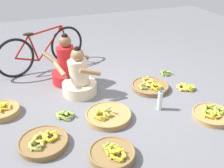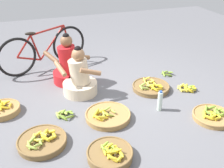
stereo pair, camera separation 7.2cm
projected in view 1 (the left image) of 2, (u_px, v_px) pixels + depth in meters
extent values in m
plane|color=slate|center=(107.00, 99.00, 3.94)|extent=(10.00, 10.00, 0.00)
cylinder|color=beige|center=(80.00, 88.00, 4.04)|extent=(0.52, 0.52, 0.18)
cylinder|color=beige|center=(79.00, 72.00, 3.91)|extent=(0.41, 0.40, 0.40)
sphere|color=#9E704C|center=(77.00, 55.00, 3.78)|extent=(0.19, 0.19, 0.19)
sphere|color=black|center=(77.00, 50.00, 3.74)|extent=(0.10, 0.10, 0.10)
cylinder|color=#9E704C|center=(60.00, 69.00, 3.81)|extent=(0.15, 0.31, 0.16)
cylinder|color=#9E704C|center=(90.00, 72.00, 3.73)|extent=(0.31, 0.08, 0.16)
cylinder|color=red|center=(68.00, 77.00, 4.38)|extent=(0.52, 0.52, 0.18)
cylinder|color=red|center=(67.00, 60.00, 4.23)|extent=(0.37, 0.35, 0.46)
sphere|color=brown|center=(65.00, 41.00, 4.09)|extent=(0.19, 0.19, 0.19)
sphere|color=black|center=(65.00, 37.00, 4.05)|extent=(0.10, 0.10, 0.10)
cylinder|color=brown|center=(50.00, 58.00, 4.07)|extent=(0.22, 0.30, 0.16)
cylinder|color=brown|center=(80.00, 57.00, 4.10)|extent=(0.31, 0.15, 0.16)
torus|color=black|center=(15.00, 58.00, 4.41)|extent=(0.65, 0.29, 0.68)
torus|color=black|center=(67.00, 44.00, 5.01)|extent=(0.65, 0.29, 0.68)
cylinder|color=maroon|center=(50.00, 43.00, 4.76)|extent=(0.53, 0.23, 0.55)
cylinder|color=maroon|center=(34.00, 49.00, 4.58)|extent=(0.15, 0.09, 0.49)
cylinder|color=maroon|center=(46.00, 31.00, 4.61)|extent=(0.62, 0.27, 0.08)
cylinder|color=maroon|center=(27.00, 59.00, 4.57)|extent=(0.40, 0.18, 0.18)
cylinder|color=maroon|center=(22.00, 47.00, 4.42)|extent=(0.30, 0.15, 0.35)
cylinder|color=maroon|center=(64.00, 35.00, 4.90)|extent=(0.12, 0.07, 0.38)
ellipsoid|color=black|center=(28.00, 34.00, 4.41)|extent=(0.18, 0.08, 0.05)
cylinder|color=#A87F47|center=(212.00, 115.00, 3.51)|extent=(0.51, 0.51, 0.06)
torus|color=#A87F47|center=(213.00, 114.00, 3.49)|extent=(0.52, 0.52, 0.02)
ellipsoid|color=#8CAD38|center=(222.00, 110.00, 3.52)|extent=(0.04, 0.13, 0.08)
ellipsoid|color=#8CAD38|center=(217.00, 109.00, 3.55)|extent=(0.13, 0.07, 0.06)
ellipsoid|color=#8CAD38|center=(215.00, 109.00, 3.52)|extent=(0.12, 0.11, 0.08)
ellipsoid|color=#8CAD38|center=(215.00, 111.00, 3.49)|extent=(0.05, 0.13, 0.08)
ellipsoid|color=#8CAD38|center=(219.00, 113.00, 3.45)|extent=(0.12, 0.10, 0.06)
ellipsoid|color=#8CAD38|center=(223.00, 112.00, 3.47)|extent=(0.13, 0.09, 0.07)
sphere|color=#382D19|center=(219.00, 111.00, 3.50)|extent=(0.03, 0.03, 0.03)
ellipsoid|color=olive|center=(216.00, 110.00, 3.52)|extent=(0.07, 0.17, 0.06)
ellipsoid|color=olive|center=(210.00, 107.00, 3.57)|extent=(0.16, 0.10, 0.10)
ellipsoid|color=olive|center=(206.00, 109.00, 3.53)|extent=(0.13, 0.15, 0.10)
ellipsoid|color=olive|center=(209.00, 112.00, 3.46)|extent=(0.12, 0.16, 0.07)
ellipsoid|color=olive|center=(215.00, 113.00, 3.46)|extent=(0.17, 0.07, 0.08)
sphere|color=#382D19|center=(211.00, 110.00, 3.51)|extent=(0.03, 0.03, 0.03)
ellipsoid|color=yellow|center=(213.00, 113.00, 3.44)|extent=(0.06, 0.14, 0.09)
ellipsoid|color=yellow|center=(208.00, 111.00, 3.49)|extent=(0.14, 0.08, 0.07)
ellipsoid|color=yellow|center=(204.00, 113.00, 3.45)|extent=(0.10, 0.14, 0.09)
ellipsoid|color=yellow|center=(209.00, 116.00, 3.39)|extent=(0.13, 0.12, 0.08)
ellipsoid|color=yellow|center=(214.00, 115.00, 3.40)|extent=(0.14, 0.10, 0.09)
sphere|color=#382D19|center=(209.00, 114.00, 3.44)|extent=(0.03, 0.03, 0.03)
ellipsoid|color=yellow|center=(218.00, 114.00, 3.44)|extent=(0.03, 0.11, 0.05)
ellipsoid|color=yellow|center=(214.00, 113.00, 3.47)|extent=(0.12, 0.07, 0.05)
ellipsoid|color=yellow|center=(211.00, 114.00, 3.43)|extent=(0.09, 0.11, 0.07)
ellipsoid|color=yellow|center=(213.00, 116.00, 3.39)|extent=(0.08, 0.11, 0.07)
ellipsoid|color=yellow|center=(218.00, 117.00, 3.38)|extent=(0.12, 0.05, 0.06)
sphere|color=#382D19|center=(215.00, 115.00, 3.42)|extent=(0.03, 0.03, 0.03)
cylinder|color=brown|center=(44.00, 143.00, 3.03)|extent=(0.56, 0.56, 0.07)
torus|color=brown|center=(43.00, 141.00, 3.01)|extent=(0.57, 0.57, 0.02)
ellipsoid|color=yellow|center=(55.00, 135.00, 3.06)|extent=(0.05, 0.14, 0.06)
ellipsoid|color=yellow|center=(52.00, 133.00, 3.08)|extent=(0.14, 0.10, 0.09)
ellipsoid|color=yellow|center=(46.00, 134.00, 3.05)|extent=(0.13, 0.12, 0.09)
ellipsoid|color=yellow|center=(47.00, 139.00, 2.98)|extent=(0.12, 0.13, 0.09)
ellipsoid|color=yellow|center=(53.00, 139.00, 3.00)|extent=(0.14, 0.10, 0.07)
sphere|color=#382D19|center=(50.00, 136.00, 3.03)|extent=(0.03, 0.03, 0.03)
ellipsoid|color=yellow|center=(46.00, 136.00, 3.04)|extent=(0.06, 0.14, 0.09)
ellipsoid|color=yellow|center=(44.00, 135.00, 3.07)|extent=(0.13, 0.11, 0.06)
ellipsoid|color=yellow|center=(38.00, 136.00, 3.05)|extent=(0.14, 0.09, 0.06)
ellipsoid|color=yellow|center=(35.00, 139.00, 3.00)|extent=(0.05, 0.14, 0.05)
ellipsoid|color=yellow|center=(39.00, 142.00, 2.96)|extent=(0.14, 0.08, 0.06)
ellipsoid|color=yellow|center=(43.00, 141.00, 2.97)|extent=(0.14, 0.08, 0.06)
sphere|color=#382D19|center=(41.00, 138.00, 3.01)|extent=(0.03, 0.03, 0.03)
ellipsoid|color=#9EB747|center=(41.00, 143.00, 2.94)|extent=(0.06, 0.14, 0.05)
ellipsoid|color=#9EB747|center=(39.00, 141.00, 2.96)|extent=(0.13, 0.11, 0.06)
ellipsoid|color=#9EB747|center=(33.00, 142.00, 2.94)|extent=(0.14, 0.10, 0.09)
ellipsoid|color=#9EB747|center=(30.00, 146.00, 2.89)|extent=(0.04, 0.14, 0.06)
ellipsoid|color=#9EB747|center=(33.00, 149.00, 2.86)|extent=(0.14, 0.10, 0.05)
ellipsoid|color=#9EB747|center=(40.00, 146.00, 2.88)|extent=(0.13, 0.11, 0.08)
sphere|color=#382D19|center=(36.00, 145.00, 2.91)|extent=(0.03, 0.03, 0.03)
cylinder|color=brown|center=(150.00, 87.00, 4.18)|extent=(0.57, 0.57, 0.07)
torus|color=brown|center=(150.00, 85.00, 4.17)|extent=(0.58, 0.58, 0.02)
ellipsoid|color=yellow|center=(154.00, 83.00, 4.17)|extent=(0.06, 0.13, 0.06)
ellipsoid|color=yellow|center=(150.00, 82.00, 4.20)|extent=(0.13, 0.08, 0.08)
ellipsoid|color=yellow|center=(147.00, 83.00, 4.18)|extent=(0.12, 0.12, 0.07)
ellipsoid|color=yellow|center=(148.00, 84.00, 4.13)|extent=(0.07, 0.13, 0.08)
ellipsoid|color=yellow|center=(150.00, 85.00, 4.11)|extent=(0.12, 0.11, 0.07)
ellipsoid|color=yellow|center=(153.00, 85.00, 4.12)|extent=(0.13, 0.07, 0.08)
sphere|color=#382D19|center=(150.00, 84.00, 4.16)|extent=(0.04, 0.04, 0.04)
ellipsoid|color=yellow|center=(151.00, 80.00, 4.28)|extent=(0.05, 0.15, 0.07)
ellipsoid|color=yellow|center=(145.00, 78.00, 4.31)|extent=(0.14, 0.04, 0.07)
ellipsoid|color=yellow|center=(144.00, 80.00, 4.25)|extent=(0.05, 0.14, 0.08)
ellipsoid|color=yellow|center=(150.00, 82.00, 4.21)|extent=(0.15, 0.05, 0.06)
sphere|color=#382D19|center=(147.00, 80.00, 4.26)|extent=(0.03, 0.03, 0.03)
ellipsoid|color=#9EB747|center=(147.00, 85.00, 4.10)|extent=(0.04, 0.13, 0.08)
ellipsoid|color=#9EB747|center=(142.00, 84.00, 4.13)|extent=(0.13, 0.05, 0.08)
ellipsoid|color=#9EB747|center=(140.00, 87.00, 4.07)|extent=(0.04, 0.13, 0.05)
ellipsoid|color=#9EB747|center=(145.00, 88.00, 4.04)|extent=(0.13, 0.06, 0.07)
sphere|color=#382D19|center=(144.00, 86.00, 4.09)|extent=(0.03, 0.03, 0.03)
ellipsoid|color=gold|center=(160.00, 86.00, 4.08)|extent=(0.05, 0.14, 0.08)
ellipsoid|color=gold|center=(156.00, 85.00, 4.11)|extent=(0.14, 0.11, 0.08)
ellipsoid|color=gold|center=(152.00, 86.00, 4.07)|extent=(0.12, 0.13, 0.09)
ellipsoid|color=gold|center=(154.00, 88.00, 4.02)|extent=(0.10, 0.14, 0.08)
ellipsoid|color=gold|center=(159.00, 88.00, 4.01)|extent=(0.15, 0.07, 0.08)
sphere|color=#382D19|center=(156.00, 87.00, 4.06)|extent=(0.03, 0.03, 0.03)
cylinder|color=#A87F47|center=(2.00, 112.00, 3.57)|extent=(0.46, 0.46, 0.08)
torus|color=#A87F47|center=(2.00, 109.00, 3.56)|extent=(0.47, 0.47, 0.02)
ellipsoid|color=gold|center=(10.00, 106.00, 3.58)|extent=(0.05, 0.14, 0.05)
ellipsoid|color=gold|center=(5.00, 104.00, 3.61)|extent=(0.14, 0.04, 0.06)
ellipsoid|color=gold|center=(0.00, 107.00, 3.55)|extent=(0.04, 0.14, 0.06)
ellipsoid|color=gold|center=(4.00, 109.00, 3.51)|extent=(0.14, 0.05, 0.06)
sphere|color=#382D19|center=(5.00, 107.00, 3.56)|extent=(0.03, 0.03, 0.03)
ellipsoid|color=gold|center=(3.00, 105.00, 3.61)|extent=(0.06, 0.14, 0.05)
ellipsoid|color=gold|center=(2.00, 104.00, 3.63)|extent=(0.12, 0.12, 0.06)
ellipsoid|color=gold|center=(1.00, 107.00, 3.55)|extent=(0.13, 0.10, 0.07)
ellipsoid|color=gold|center=(0.00, 110.00, 3.49)|extent=(0.07, 0.13, 0.06)
cylinder|color=#A87F47|center=(109.00, 116.00, 3.49)|extent=(0.59, 0.59, 0.07)
torus|color=#A87F47|center=(109.00, 114.00, 3.47)|extent=(0.60, 0.60, 0.02)
ellipsoid|color=#9EB747|center=(113.00, 111.00, 3.49)|extent=(0.06, 0.15, 0.06)
ellipsoid|color=#9EB747|center=(107.00, 109.00, 3.51)|extent=(0.15, 0.04, 0.08)
ellipsoid|color=#9EB747|center=(104.00, 113.00, 3.44)|extent=(0.04, 0.15, 0.07)
ellipsoid|color=#9EB747|center=(110.00, 115.00, 3.40)|extent=(0.15, 0.05, 0.08)
sphere|color=#382D19|center=(109.00, 112.00, 3.46)|extent=(0.03, 0.03, 0.03)
ellipsoid|color=yellow|center=(106.00, 114.00, 3.43)|extent=(0.06, 0.17, 0.07)
ellipsoid|color=yellow|center=(100.00, 112.00, 3.46)|extent=(0.17, 0.05, 0.07)
ellipsoid|color=yellow|center=(97.00, 113.00, 3.42)|extent=(0.15, 0.14, 0.09)
ellipsoid|color=yellow|center=(99.00, 118.00, 3.34)|extent=(0.14, 0.14, 0.08)
ellipsoid|color=yellow|center=(104.00, 118.00, 3.34)|extent=(0.16, 0.05, 0.10)
sphere|color=#382D19|center=(101.00, 115.00, 3.40)|extent=(0.03, 0.03, 0.03)
cylinder|color=brown|center=(112.00, 155.00, 2.84)|extent=(0.49, 0.49, 0.09)
torus|color=brown|center=(112.00, 152.00, 2.82)|extent=(0.50, 0.50, 0.02)
ellipsoid|color=yellow|center=(119.00, 149.00, 2.82)|extent=(0.05, 0.12, 0.07)
ellipsoid|color=yellow|center=(114.00, 147.00, 2.86)|extent=(0.12, 0.06, 0.05)
ellipsoid|color=yellow|center=(110.00, 149.00, 2.83)|extent=(0.09, 0.12, 0.05)
ellipsoid|color=yellow|center=(111.00, 152.00, 2.78)|extent=(0.08, 0.12, 0.07)
ellipsoid|color=yellow|center=(117.00, 152.00, 2.77)|extent=(0.12, 0.05, 0.07)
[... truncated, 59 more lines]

